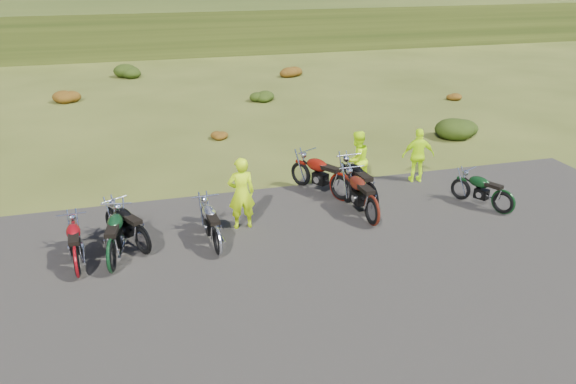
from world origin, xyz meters
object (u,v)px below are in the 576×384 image
object	(u,v)px
motorcycle_0	(144,255)
person_middle	(241,194)
motorcycle_7	(501,215)
motorcycle_3	(218,256)

from	to	relation	value
motorcycle_0	person_middle	size ratio (longest dim) A/B	1.09
motorcycle_0	motorcycle_7	size ratio (longest dim) A/B	1.06
motorcycle_3	motorcycle_0	bearing A→B (deg)	68.29
motorcycle_7	motorcycle_0	bearing A→B (deg)	61.02
motorcycle_3	motorcycle_7	xyz separation A→B (m)	(7.48, 0.17, 0.00)
person_middle	motorcycle_0	bearing A→B (deg)	16.42
motorcycle_3	motorcycle_7	distance (m)	7.48
motorcycle_3	person_middle	xyz separation A→B (m)	(0.81, 1.24, 0.91)
motorcycle_0	person_middle	bearing A→B (deg)	-102.07
motorcycle_0	person_middle	world-z (taller)	person_middle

